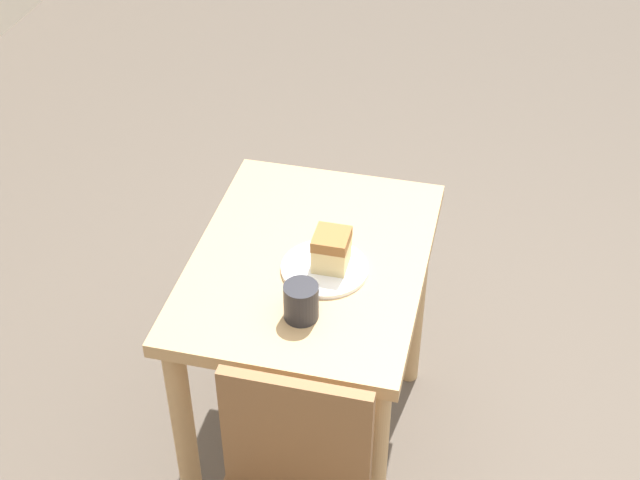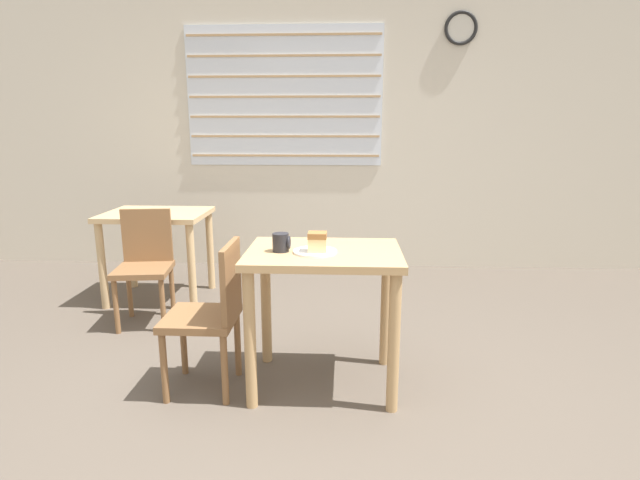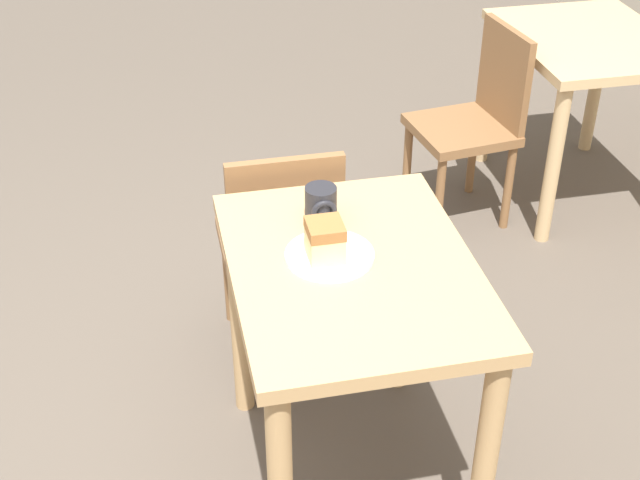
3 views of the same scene
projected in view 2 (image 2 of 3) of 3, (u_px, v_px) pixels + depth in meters
name	position (u px, v px, depth m)	size (l,w,h in m)	color
ground_plane	(302.00, 445.00, 2.27)	(14.00, 14.00, 0.00)	brown
wall_back	(327.00, 126.00, 4.90)	(10.00, 0.09, 2.80)	beige
dining_table_near	(324.00, 278.00, 2.68)	(0.82, 0.61, 0.77)	tan
dining_table_far	(157.00, 229.00, 4.08)	(0.81, 0.64, 0.73)	tan
chair_near_window	(212.00, 311.00, 2.66)	(0.38, 0.38, 0.82)	brown
chair_far_corner	(145.00, 262.00, 3.61)	(0.42, 0.42, 0.82)	brown
plate	(315.00, 252.00, 2.60)	(0.23, 0.23, 0.01)	white
cake_slice	(317.00, 242.00, 2.57)	(0.10, 0.09, 0.10)	#E5CC89
coffee_mug	(281.00, 242.00, 2.61)	(0.09, 0.09, 0.10)	#232328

